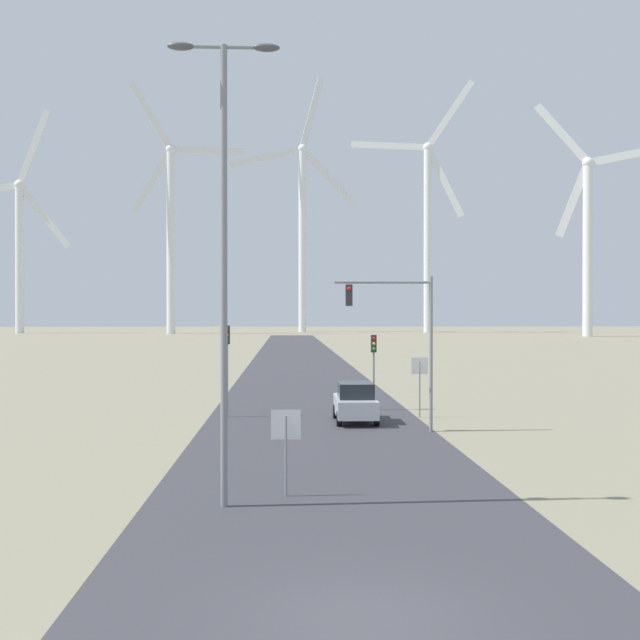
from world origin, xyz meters
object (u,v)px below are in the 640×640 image
object	(u,v)px
car_approaching	(355,402)
wind_turbine_center	(302,220)
wind_turbine_far_right	(588,228)
streetlamp	(224,225)
stop_sign_far	(420,375)
wind_turbine_right	(428,219)
wind_turbine_left	(171,221)
traffic_light_post_near_right	(374,355)
traffic_light_mast_overhead	(399,323)
stop_sign_near	(286,436)
traffic_light_post_near_left	(227,350)
wind_turbine_far_left	(19,239)

from	to	relation	value
car_approaching	wind_turbine_center	bearing A→B (deg)	89.54
wind_turbine_far_right	car_approaching	bearing A→B (deg)	-116.14
wind_turbine_far_right	streetlamp	bearing A→B (deg)	-115.34
stop_sign_far	wind_turbine_right	size ratio (longest dim) A/B	0.04
wind_turbine_left	wind_turbine_right	bearing A→B (deg)	8.94
traffic_light_post_near_right	traffic_light_mast_overhead	distance (m)	7.46
stop_sign_near	traffic_light_post_near_left	bearing A→B (deg)	100.16
car_approaching	wind_turbine_far_right	xyz separation A→B (m)	(65.60, 133.65, 23.83)
stop_sign_near	car_approaching	xyz separation A→B (m)	(3.17, 13.90, -0.73)
streetlamp	wind_turbine_center	size ratio (longest dim) A/B	0.16
wind_turbine_right	stop_sign_near	bearing A→B (deg)	-101.91
streetlamp	wind_turbine_right	distance (m)	194.52
traffic_light_post_near_right	wind_turbine_center	size ratio (longest dim) A/B	0.05
wind_turbine_far_left	wind_turbine_far_right	size ratio (longest dim) A/B	1.12
car_approaching	wind_turbine_far_right	distance (m)	150.78
traffic_light_post_near_right	car_approaching	size ratio (longest dim) A/B	0.94
car_approaching	wind_turbine_far_right	bearing A→B (deg)	63.86
traffic_light_post_near_left	wind_turbine_far_right	distance (m)	151.41
stop_sign_near	wind_turbine_far_right	world-z (taller)	wind_turbine_far_right
traffic_light_mast_overhead	car_approaching	bearing A→B (deg)	118.83
streetlamp	traffic_light_post_near_right	xyz separation A→B (m)	(6.12, 19.29, -4.39)
traffic_light_post_near_right	wind_turbine_right	bearing A→B (deg)	78.31
stop_sign_far	wind_turbine_left	bearing A→B (deg)	102.78
stop_sign_near	wind_turbine_far_left	size ratio (longest dim) A/B	0.04
traffic_light_post_near_left	car_approaching	bearing A→B (deg)	-18.39
traffic_light_post_near_left	traffic_light_post_near_right	bearing A→B (deg)	17.74
traffic_light_post_near_right	wind_turbine_far_right	bearing A→B (deg)	63.58
traffic_light_post_near_left	wind_turbine_left	size ratio (longest dim) A/B	0.07
streetlamp	car_approaching	bearing A→B (deg)	72.31
traffic_light_post_near_right	wind_turbine_far_left	world-z (taller)	wind_turbine_far_left
traffic_light_mast_overhead	wind_turbine_right	bearing A→B (deg)	78.85
streetlamp	traffic_light_post_near_left	bearing A→B (deg)	94.28
car_approaching	wind_turbine_left	xyz separation A→B (m)	(-33.34, 162.64, 28.61)
wind_turbine_right	wind_turbine_far_right	bearing A→B (deg)	-53.81
streetlamp	traffic_light_post_near_left	world-z (taller)	streetlamp
stop_sign_near	wind_turbine_far_right	xyz separation A→B (m)	(68.78, 147.55, 23.10)
streetlamp	wind_turbine_far_left	world-z (taller)	wind_turbine_far_left
traffic_light_post_near_left	wind_turbine_right	bearing A→B (deg)	76.13
stop_sign_near	traffic_light_mast_overhead	distance (m)	12.36
stop_sign_far	wind_turbine_far_right	distance (m)	147.98
wind_turbine_left	wind_turbine_far_right	distance (m)	103.21
stop_sign_far	wind_turbine_far_left	distance (m)	187.78
car_approaching	wind_turbine_left	size ratio (longest dim) A/B	0.06
car_approaching	wind_turbine_far_left	bearing A→B (deg)	113.74
traffic_light_post_near_left	car_approaching	world-z (taller)	traffic_light_post_near_left
traffic_light_mast_overhead	wind_turbine_right	xyz separation A→B (m)	(34.77, 176.49, 27.22)
stop_sign_far	wind_turbine_left	world-z (taller)	wind_turbine_left
stop_sign_near	wind_turbine_far_left	world-z (taller)	wind_turbine_far_left
traffic_light_post_near_right	car_approaching	bearing A→B (deg)	-107.29
wind_turbine_far_left	wind_turbine_right	xyz separation A→B (m)	(111.34, 3.11, 6.35)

